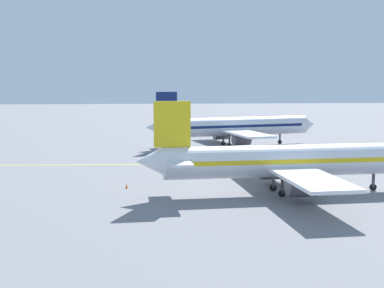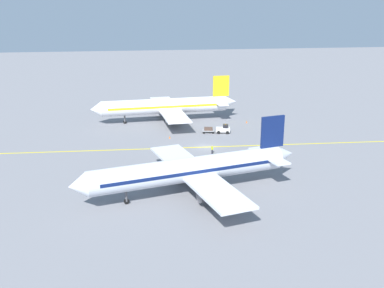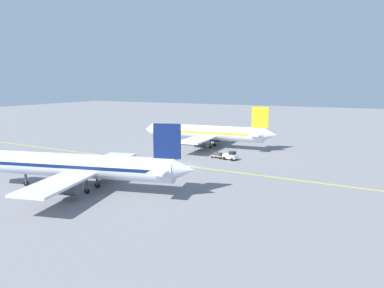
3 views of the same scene
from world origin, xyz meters
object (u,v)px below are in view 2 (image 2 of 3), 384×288
Objects in this scene: ground_crew_worker at (212,149)px; traffic_cone_mid_apron at (170,137)px; airplane_at_gate at (192,170)px; baggage_tug_white at (223,129)px; airplane_adjacent_stand at (166,106)px; traffic_cone_near_nose at (247,122)px; baggage_cart_trailing at (208,130)px.

ground_crew_worker is 13.41m from traffic_cone_mid_apron.
airplane_at_gate reaches higher than baggage_tug_white.
airplane_adjacent_stand is at bearing 13.13° from ground_crew_worker.
traffic_cone_mid_apron is (-10.09, 19.52, 0.00)m from traffic_cone_near_nose.
traffic_cone_mid_apron is at bearing 30.70° from ground_crew_worker.
airplane_adjacent_stand is 64.62× the size of traffic_cone_near_nose.
airplane_adjacent_stand is 10.98× the size of baggage_tug_white.
airplane_at_gate is at bearing 159.70° from ground_crew_worker.
traffic_cone_near_nose is at bearing -43.40° from baggage_tug_white.
baggage_cart_trailing is at bearing -7.95° from ground_crew_worker.
baggage_tug_white reaches higher than traffic_cone_near_nose.
airplane_at_gate is 29.46m from traffic_cone_mid_apron.
baggage_cart_trailing is 14.54m from ground_crew_worker.
traffic_cone_mid_apron is at bearing 176.96° from airplane_adjacent_stand.
traffic_cone_near_nose is (-4.41, -18.75, -3.43)m from airplane_adjacent_stand.
airplane_adjacent_stand is 26.87m from ground_crew_worker.
traffic_cone_near_nose is (7.86, -7.43, -0.63)m from baggage_tug_white.
airplane_adjacent_stand is at bearing 34.79° from baggage_cart_trailing.
traffic_cone_mid_apron is (11.52, 6.84, -0.63)m from ground_crew_worker.
airplane_at_gate is at bearing 179.35° from airplane_adjacent_stand.
traffic_cone_near_nose is at bearing -30.40° from ground_crew_worker.
airplane_adjacent_stand reaches higher than baggage_tug_white.
airplane_adjacent_stand is 21.16× the size of ground_crew_worker.
baggage_tug_white reaches higher than traffic_cone_mid_apron.
traffic_cone_near_nose is at bearing -26.06° from airplane_at_gate.
ground_crew_worker is at bearing 172.05° from baggage_cart_trailing.
airplane_at_gate is 10.86× the size of baggage_tug_white.
baggage_cart_trailing is (0.65, 3.23, -0.14)m from baggage_tug_white.
baggage_tug_white is 12.30m from traffic_cone_mid_apron.
airplane_adjacent_stand is 14.46m from baggage_cart_trailing.
airplane_adjacent_stand is 64.62× the size of traffic_cone_mid_apron.
baggage_tug_white is 10.84m from traffic_cone_near_nose.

